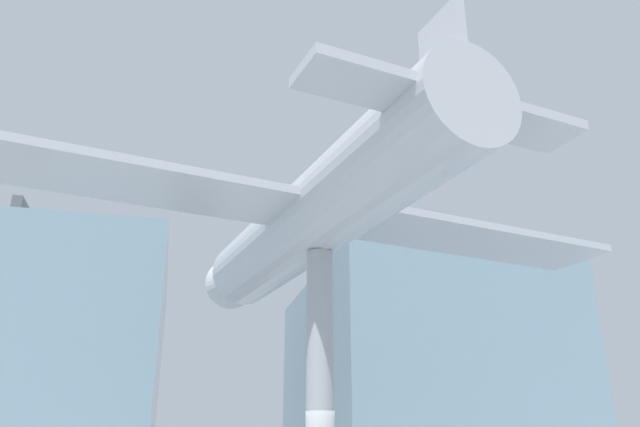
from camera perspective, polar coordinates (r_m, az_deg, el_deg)
The scene contains 4 objects.
glass_pavilion_left at distance 30.38m, azimuth -25.22°, elevation -13.14°, with size 10.92×14.22×10.58m.
glass_pavilion_right at distance 32.13m, azimuth 8.97°, elevation -15.21°, with size 10.92×14.22×10.58m.
support_pylon_central at distance 13.28m, azimuth -0.00°, elevation -15.74°, with size 0.59×0.59×5.88m.
suspended_airplane at distance 14.46m, azimuth -0.50°, elevation -0.36°, with size 16.20×12.93×2.85m.
Camera 1 is at (-3.06, -12.85, 1.60)m, focal length 35.00 mm.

